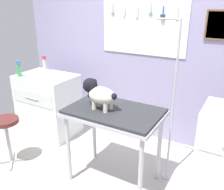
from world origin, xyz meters
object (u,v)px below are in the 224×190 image
at_px(grooming_table, 114,118).
at_px(dog, 98,93).
at_px(counter_left, 49,105).
at_px(stool, 6,128).
at_px(conditioner_bottle, 45,65).
at_px(grooming_arm, 171,112).

bearing_deg(grooming_table, dog, -162.82).
relative_size(counter_left, stool, 1.51).
xyz_separation_m(stool, conditioner_bottle, (-0.29, 0.98, 0.51)).
xyz_separation_m(dog, counter_left, (-1.20, 0.50, -0.56)).
xyz_separation_m(counter_left, conditioner_bottle, (-0.18, 0.17, 0.53)).
relative_size(grooming_arm, stool, 2.92).
relative_size(dog, conditioner_bottle, 1.86).
distance_m(grooming_table, counter_left, 1.45).
bearing_deg(grooming_table, conditioner_bottle, 157.71).
bearing_deg(dog, counter_left, 157.45).
bearing_deg(conditioner_bottle, counter_left, -44.64).
bearing_deg(counter_left, dog, -22.55).
bearing_deg(conditioner_bottle, stool, -73.61).
xyz_separation_m(grooming_table, conditioner_bottle, (-1.52, 0.62, 0.23)).
xyz_separation_m(grooming_arm, counter_left, (-1.83, 0.13, -0.36)).
distance_m(grooming_arm, dog, 0.76).
bearing_deg(stool, dog, 16.16).
bearing_deg(stool, grooming_table, 16.28).
distance_m(grooming_table, conditioner_bottle, 1.66).
bearing_deg(stool, counter_left, 98.00).
height_order(grooming_arm, conditioner_bottle, grooming_arm).
bearing_deg(grooming_table, counter_left, 161.51).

